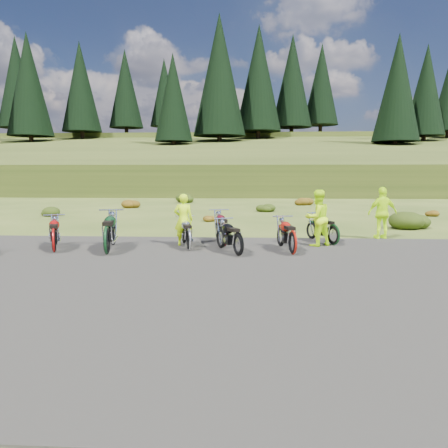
{
  "coord_description": "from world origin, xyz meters",
  "views": [
    {
      "loc": [
        1.56,
        -11.37,
        2.35
      ],
      "look_at": [
        0.84,
        1.29,
        0.83
      ],
      "focal_mm": 35.0,
      "sensor_mm": 36.0,
      "label": 1
    }
  ],
  "objects": [
    {
      "name": "shrub_6",
      "position": [
        5.4,
        19.8,
        0.38
      ],
      "size": [
        1.3,
        1.3,
        0.77
      ],
      "primitive_type": "ellipsoid",
      "color": "#69380D",
      "rests_on": "ground"
    },
    {
      "name": "motorcycle_4",
      "position": [
        0.8,
        2.09,
        0.0
      ],
      "size": [
        1.13,
        2.19,
        1.09
      ],
      "primitive_type": null,
      "rotation": [
        0.0,
        0.0,
        1.79
      ],
      "color": "#4A0C14",
      "rests_on": "ground"
    },
    {
      "name": "motorcycle_1",
      "position": [
        -4.08,
        0.8,
        0.0
      ],
      "size": [
        1.36,
        2.07,
        1.03
      ],
      "primitive_type": null,
      "rotation": [
        0.0,
        0.0,
        1.96
      ],
      "color": "#930B0A",
      "rests_on": "ground"
    },
    {
      "name": "conifer_25",
      "position": [
        15.0,
        74.0,
        18.66
      ],
      "size": [
        6.6,
        6.6,
        17.0
      ],
      "color": "black",
      "rests_on": "ground"
    },
    {
      "name": "motorcycle_3",
      "position": [
        -0.21,
        1.33,
        0.0
      ],
      "size": [
        1.08,
        1.95,
        0.97
      ],
      "primitive_type": null,
      "rotation": [
        0.0,
        0.0,
        1.84
      ],
      "color": "silver",
      "rests_on": "ground"
    },
    {
      "name": "conifer_17",
      "position": [
        -33.0,
        57.0,
        15.97
      ],
      "size": [
        7.04,
        7.04,
        18.0
      ],
      "color": "black",
      "rests_on": "ground"
    },
    {
      "name": "shrub_7",
      "position": [
        8.3,
        7.1,
        0.46
      ],
      "size": [
        1.56,
        1.56,
        0.92
      ],
      "primitive_type": "ellipsoid",
      "color": "black",
      "rests_on": "ground"
    },
    {
      "name": "conifer_27",
      "position": [
        27.0,
        55.0,
        14.06
      ],
      "size": [
        5.72,
        5.72,
        15.0
      ],
      "color": "black",
      "rests_on": "ground"
    },
    {
      "name": "motorcycle_7",
      "position": [
        4.26,
        2.57,
        0.0
      ],
      "size": [
        1.35,
        1.96,
        0.98
      ],
      "primitive_type": null,
      "rotation": [
        0.0,
        0.0,
        2.01
      ],
      "color": "black",
      "rests_on": "ground"
    },
    {
      "name": "shrub_2",
      "position": [
        -6.2,
        16.6,
        0.38
      ],
      "size": [
        1.3,
        1.3,
        0.77
      ],
      "primitive_type": "ellipsoid",
      "color": "#69380D",
      "rests_on": "ground"
    },
    {
      "name": "shrub_3",
      "position": [
        -3.3,
        21.9,
        0.46
      ],
      "size": [
        1.56,
        1.56,
        0.92
      ],
      "primitive_type": "ellipsoid",
      "color": "black",
      "rests_on": "ground"
    },
    {
      "name": "person_right_a",
      "position": [
        3.71,
        2.38,
        0.89
      ],
      "size": [
        1.07,
        0.99,
        1.77
      ],
      "primitive_type": "imported",
      "rotation": [
        0.0,
        0.0,
        3.63
      ],
      "color": "#C1F40C",
      "rests_on": "ground"
    },
    {
      "name": "conifer_18",
      "position": [
        -27.0,
        63.0,
        16.66
      ],
      "size": [
        6.6,
        6.6,
        17.0
      ],
      "color": "black",
      "rests_on": "ground"
    },
    {
      "name": "conifer_19",
      "position": [
        -21.0,
        69.0,
        17.36
      ],
      "size": [
        6.16,
        6.16,
        16.0
      ],
      "color": "black",
      "rests_on": "ground"
    },
    {
      "name": "conifer_24",
      "position": [
        9.0,
        68.0,
        18.16
      ],
      "size": [
        7.04,
        7.04,
        18.0
      ],
      "color": "black",
      "rests_on": "ground"
    },
    {
      "name": "conifer_21",
      "position": [
        -9.0,
        50.0,
        12.56
      ],
      "size": [
        5.28,
        5.28,
        14.0
      ],
      "color": "black",
      "rests_on": "ground"
    },
    {
      "name": "motorcycle_2",
      "position": [
        -2.44,
        0.57,
        0.0
      ],
      "size": [
        1.19,
        2.4,
        1.2
      ],
      "primitive_type": null,
      "rotation": [
        0.0,
        0.0,
        1.76
      ],
      "color": "black",
      "rests_on": "ground"
    },
    {
      "name": "hill_plateau",
      "position": [
        0.0,
        110.0,
        0.0
      ],
      "size": [
        300.0,
        90.0,
        9.17
      ],
      "primitive_type": "cube",
      "color": "#303F15",
      "rests_on": "ground"
    },
    {
      "name": "person_right_b",
      "position": [
        6.21,
        4.06,
        0.9
      ],
      "size": [
        1.13,
        0.65,
        1.8
      ],
      "primitive_type": "imported",
      "rotation": [
        0.0,
        0.0,
        3.35
      ],
      "color": "#C1F40C",
      "rests_on": "ground"
    },
    {
      "name": "shrub_8",
      "position": [
        11.2,
        12.4,
        0.23
      ],
      "size": [
        0.77,
        0.77,
        0.45
      ],
      "primitive_type": "ellipsoid",
      "color": "#69380D",
      "rests_on": "ground"
    },
    {
      "name": "shrub_5",
      "position": [
        2.5,
        14.5,
        0.31
      ],
      "size": [
        1.03,
        1.03,
        0.61
      ],
      "primitive_type": "ellipsoid",
      "color": "black",
      "rests_on": "ground"
    },
    {
      "name": "conifer_26",
      "position": [
        21.0,
        49.0,
        13.37
      ],
      "size": [
        6.16,
        6.16,
        16.0
      ],
      "color": "black",
      "rests_on": "ground"
    },
    {
      "name": "conifer_15",
      "position": [
        -45.0,
        76.0,
        20.16
      ],
      "size": [
        7.92,
        7.92,
        20.0
      ],
      "color": "black",
      "rests_on": "ground"
    },
    {
      "name": "conifer_22",
      "position": [
        -3.0,
        56.0,
        16.77
      ],
      "size": [
        7.92,
        7.92,
        20.0
      ],
      "color": "black",
      "rests_on": "ground"
    },
    {
      "name": "hill_slope",
      "position": [
        0.0,
        50.0,
        0.0
      ],
      "size": [
        300.0,
        45.97,
        9.37
      ],
      "primitive_type": null,
      "rotation": [
        0.14,
        0.0,
        0.0
      ],
      "color": "#303F15",
      "rests_on": "ground"
    },
    {
      "name": "person_middle",
      "position": [
        -0.5,
        2.24,
        0.82
      ],
      "size": [
        0.63,
        0.44,
        1.64
      ],
      "primitive_type": "imported",
      "rotation": [
        0.0,
        0.0,
        3.22
      ],
      "color": "#C1F40C",
      "rests_on": "ground"
    },
    {
      "name": "shrub_4",
      "position": [
        -0.4,
        9.2,
        0.23
      ],
      "size": [
        0.77,
        0.77,
        0.45
      ],
      "primitive_type": "ellipsoid",
      "color": "#69380D",
      "rests_on": "ground"
    },
    {
      "name": "conifer_23",
      "position": [
        3.0,
        62.0,
        17.47
      ],
      "size": [
        7.48,
        7.48,
        19.0
      ],
      "color": "black",
      "rests_on": "ground"
    },
    {
      "name": "shrub_1",
      "position": [
        -9.1,
        11.3,
        0.31
      ],
      "size": [
        1.03,
        1.03,
        0.61
      ],
      "primitive_type": "ellipsoid",
      "color": "black",
      "rests_on": "ground"
    },
    {
      "name": "motorcycle_6",
      "position": [
        2.8,
        0.84,
        0.0
      ],
      "size": [
        1.01,
        2.03,
        1.02
      ],
      "primitive_type": null,
      "rotation": [
        0.0,
        0.0,
        1.76
      ],
      "color": "#9D160B",
      "rests_on": "ground"
    },
    {
      "name": "motorcycle_5",
      "position": [
        1.27,
        0.55,
        0.0
      ],
      "size": [
        1.39,
        1.97,
        0.99
      ],
      "primitive_type": null,
      "rotation": [
        0.0,
        0.0,
        2.03
      ],
      "color": "black",
      "rests_on": "ground"
    },
    {
      "name": "conifer_20",
      "position": [
        -15.0,
        75.0,
        17.65
      ],
      "size": [
        5.72,
        5.72,
        15.0
      ],
      "color": "black",
      "rests_on": "ground"
    },
    {
      "name": "ground",
      "position": [
        0.0,
        0.0,
        0.0
      ],
      "size": [
        300.0,
        300.0,
        0.0
      ],
      "primitive_type": "plane",
      "color": "#374818",
      "rests_on": "ground"
    },
    {
      "name": "gravel_pad",
      "position": [
        0.0,
        -2.0,
        0.0
      ],
      "size": [
        20.0,
        12.0,
        0.04
      ],
      "primitive_type": "cube",
      "color": "black",
      "rests_on": "ground"
    }
  ]
}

